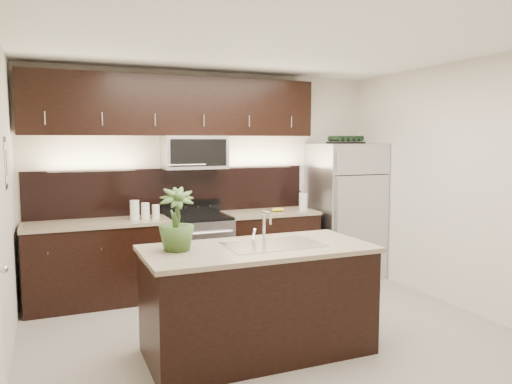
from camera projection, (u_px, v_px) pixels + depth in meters
ground at (275, 338)px, 4.68m from camera, size 4.50×4.50×0.00m
room_walls at (266, 157)px, 4.43m from camera, size 4.52×4.02×2.71m
counter_run at (181, 255)px, 6.01m from camera, size 3.51×0.65×0.94m
upper_fixtures at (178, 116)px, 5.98m from camera, size 3.49×0.40×1.66m
island at (258, 299)px, 4.33m from camera, size 1.96×0.96×0.94m
sink_faucet at (273, 243)px, 4.34m from camera, size 0.84×0.50×0.28m
refrigerator at (344, 210)px, 6.78m from camera, size 0.87×0.78×1.80m
wine_rack at (346, 140)px, 6.68m from camera, size 0.44×0.28×0.10m
plant at (176, 219)px, 4.10m from camera, size 0.33×0.33×0.52m
canisters at (143, 211)px, 5.73m from camera, size 0.34×0.11×0.23m
french_press at (303, 200)px, 6.53m from camera, size 0.12×0.12×0.33m
bananas at (274, 210)px, 6.34m from camera, size 0.17×0.14×0.05m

